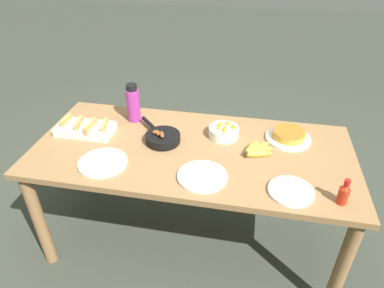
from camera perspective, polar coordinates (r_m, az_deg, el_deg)
The scene contains 12 objects.
ground_plane at distance 2.42m, azimuth -0.00°, elevation -15.05°, with size 14.00×14.00×0.00m, color #383D33.
dining_table at distance 1.98m, azimuth -0.00°, elevation -2.94°, with size 1.80×0.83×0.73m.
banana_bunch at distance 1.92m, azimuth 10.61°, elevation -1.02°, with size 0.17×0.17×0.04m.
melon_tray at distance 2.15m, azimuth -17.35°, elevation 2.48°, with size 0.34×0.18×0.09m.
skillet at distance 1.98m, azimuth -5.00°, elevation 1.11°, with size 0.29×0.30×0.08m.
frittata_plate_center at distance 2.07m, azimuth 15.77°, elevation 1.28°, with size 0.26×0.26×0.06m.
empty_plate_near_front at distance 1.72m, azimuth 1.71°, elevation -5.38°, with size 0.25×0.25×0.02m.
empty_plate_far_left at distance 1.70m, azimuth 16.16°, elevation -7.56°, with size 0.22×0.22×0.02m.
empty_plate_far_right at distance 1.87m, azimuth -14.64°, elevation -3.02°, with size 0.26×0.26×0.02m.
fruit_bowl_mango at distance 2.03m, azimuth 5.34°, elevation 2.13°, with size 0.18×0.18×0.11m.
water_bottle at distance 2.18m, azimuth -9.79°, elevation 6.66°, with size 0.08×0.08×0.24m.
hot_sauce_bottle at distance 1.69m, azimuth 23.98°, elevation -7.47°, with size 0.05×0.05×0.13m.
Camera 1 is at (0.30, -1.56, 1.82)m, focal length 32.00 mm.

